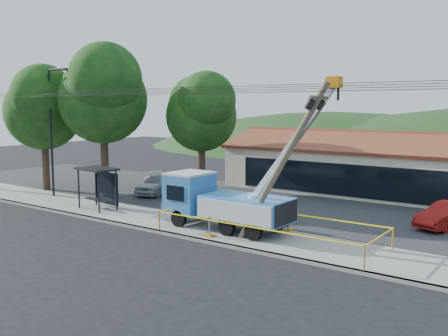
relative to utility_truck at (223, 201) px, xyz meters
name	(u,v)px	position (x,y,z in m)	size (l,w,h in m)	color
ground	(145,246)	(-1.30, -4.35, -1.61)	(120.00, 120.00, 0.00)	black
curb	(175,235)	(-1.30, -2.25, -1.54)	(60.00, 0.25, 0.15)	gray
sidewalk	(199,228)	(-1.30, -0.35, -1.54)	(60.00, 4.00, 0.15)	gray
parking_lot	(276,204)	(-1.30, 7.65, -1.56)	(60.00, 12.00, 0.10)	#28282B
strip_mall	(378,169)	(2.70, 15.63, 0.27)	(22.50, 8.53, 4.67)	beige
streetlight	(53,123)	(-15.08, 0.65, 3.69)	(2.13, 0.22, 9.00)	black
tree_west_near	(103,91)	(-13.30, 3.65, 5.91)	(7.56, 6.72, 10.80)	#332316
tree_west_far	(43,105)	(-18.30, 2.15, 4.93)	(6.84, 6.08, 9.48)	#332316
tree_lot	(201,109)	(-8.30, 8.65, 4.60)	(6.30, 5.60, 8.94)	#332316
hill_west	(332,149)	(-16.30, 50.65, -1.61)	(78.40, 56.00, 28.00)	#1D3613
power_lines	(0,133)	(-19.75, -0.55, 2.91)	(60.00, 1.42, 8.00)	brown
utility_truck	(223,201)	(0.00, 0.00, 0.00)	(9.61, 3.73, 7.54)	black
leaning_pole	(285,157)	(4.07, -0.87, 2.58)	(4.56, 1.65, 7.45)	brown
bus_shelter	(99,179)	(-9.13, -0.37, 0.40)	(2.82, 1.94, 2.54)	black
caution_tape	(268,224)	(2.94, -0.46, -0.71)	(10.78, 3.52, 1.02)	orange
car_silver	(159,195)	(-9.99, 5.75, -1.61)	(1.79, 4.46, 1.52)	#9D9FA4
car_red	(447,230)	(9.32, 7.16, -1.61)	(1.42, 4.07, 1.34)	maroon
car_white	(173,196)	(-9.04, 6.26, -1.61)	(2.06, 5.08, 1.47)	silver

